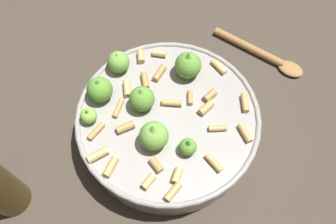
# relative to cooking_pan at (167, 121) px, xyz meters

# --- Properties ---
(ground_plane) EXTENTS (2.40, 2.40, 0.00)m
(ground_plane) POSITION_rel_cooking_pan_xyz_m (0.00, -0.00, -0.04)
(ground_plane) COLOR #42382D
(cooking_pan) EXTENTS (0.31, 0.31, 0.13)m
(cooking_pan) POSITION_rel_cooking_pan_xyz_m (0.00, 0.00, 0.00)
(cooking_pan) COLOR #9E9993
(cooking_pan) RESTS_ON ground
(wooden_spoon) EXTENTS (0.08, 0.20, 0.02)m
(wooden_spoon) POSITION_rel_cooking_pan_xyz_m (0.26, 0.01, -0.04)
(wooden_spoon) COLOR #9E703D
(wooden_spoon) RESTS_ON ground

